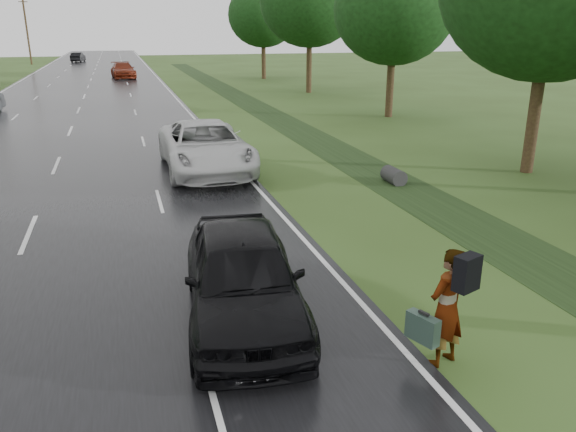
{
  "coord_description": "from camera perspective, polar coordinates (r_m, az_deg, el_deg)",
  "views": [
    {
      "loc": [
        2.58,
        -7.08,
        5.14
      ],
      "look_at": [
        5.84,
        3.87,
        1.3
      ],
      "focal_mm": 35.0,
      "sensor_mm": 36.0,
      "label": 1
    }
  ],
  "objects": [
    {
      "name": "drainage_ditch",
      "position": [
        27.76,
        2.49,
        7.98
      ],
      "size": [
        2.2,
        120.0,
        0.56
      ],
      "color": "black",
      "rests_on": "ground"
    },
    {
      "name": "utility_pole_distant",
      "position": [
        92.83,
        -25.03,
        17.0
      ],
      "size": [
        1.6,
        0.26,
        10.0
      ],
      "color": "#321E14",
      "rests_on": "ground"
    },
    {
      "name": "tree_east_f",
      "position": [
        60.94,
        -2.55,
        19.74
      ],
      "size": [
        7.2,
        7.2,
        9.62
      ],
      "color": "#321E14",
      "rests_on": "ground"
    },
    {
      "name": "edge_stripe_east",
      "position": [
        52.49,
        -12.24,
        12.62
      ],
      "size": [
        0.12,
        180.0,
        0.01
      ],
      "primitive_type": "cube",
      "color": "silver",
      "rests_on": "road"
    },
    {
      "name": "tree_east_d",
      "position": [
        47.62,
        2.23,
        21.01
      ],
      "size": [
        8.0,
        8.0,
        10.76
      ],
      "color": "#321E14",
      "rests_on": "ground"
    },
    {
      "name": "white_pickup",
      "position": [
        21.16,
        -8.38,
        6.97
      ],
      "size": [
        3.05,
        6.54,
        1.81
      ],
      "primitive_type": "imported",
      "rotation": [
        0.0,
        0.0,
        0.01
      ],
      "color": "silver",
      "rests_on": "road"
    },
    {
      "name": "dark_sedan",
      "position": [
        10.19,
        -4.6,
        -6.07
      ],
      "size": [
        2.62,
        5.26,
        1.72
      ],
      "primitive_type": "imported",
      "rotation": [
        0.0,
        0.0,
        -0.12
      ],
      "color": "black",
      "rests_on": "road"
    },
    {
      "name": "center_line",
      "position": [
        52.39,
        -19.76,
        11.96
      ],
      "size": [
        0.12,
        180.0,
        0.01
      ],
      "primitive_type": "cube",
      "color": "silver",
      "rests_on": "road"
    },
    {
      "name": "tree_east_c",
      "position": [
        34.79,
        10.76,
        19.94
      ],
      "size": [
        7.0,
        7.0,
        9.29
      ],
      "color": "#321E14",
      "rests_on": "ground"
    },
    {
      "name": "far_car_dark",
      "position": [
        96.57,
        -20.56,
        14.87
      ],
      "size": [
        2.14,
        4.52,
        1.43
      ],
      "primitive_type": "imported",
      "rotation": [
        0.0,
        0.0,
        2.99
      ],
      "color": "black",
      "rests_on": "road"
    },
    {
      "name": "pedestrian",
      "position": [
        9.18,
        15.81,
        -8.85
      ],
      "size": [
        1.04,
        0.8,
        1.98
      ],
      "rotation": [
        0.0,
        0.0,
        3.51
      ],
      "color": "#A5998C",
      "rests_on": "ground"
    },
    {
      "name": "road",
      "position": [
        52.39,
        -19.76,
        11.93
      ],
      "size": [
        14.0,
        180.0,
        0.04
      ],
      "primitive_type": "cube",
      "color": "black",
      "rests_on": "ground"
    },
    {
      "name": "far_car_red",
      "position": [
        63.82,
        -16.41,
        14.02
      ],
      "size": [
        2.73,
        5.73,
        1.61
      ],
      "primitive_type": "imported",
      "rotation": [
        0.0,
        0.0,
        0.09
      ],
      "color": "maroon",
      "rests_on": "road"
    },
    {
      "name": "edge_stripe_west",
      "position": [
        53.15,
        -27.15,
        11.11
      ],
      "size": [
        0.12,
        180.0,
        0.01
      ],
      "primitive_type": "cube",
      "color": "silver",
      "rests_on": "road"
    }
  ]
}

